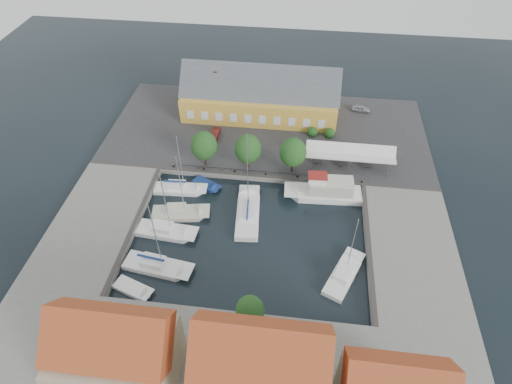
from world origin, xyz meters
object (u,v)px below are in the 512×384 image
car_red (215,134)px  west_boat_b (179,214)px  car_silver (361,109)px  east_boat_c (343,276)px  west_boat_c (166,232)px  warehouse (257,96)px  west_boat_d (157,267)px  center_sailboat (248,214)px  trawler (326,191)px  west_boat_a (179,190)px  launch_nw (206,185)px  tent_canopy (350,153)px  launch_sw (133,289)px

car_red → west_boat_b: (-1.87, -18.39, -1.34)m
car_silver → east_boat_c: (-3.99, -37.85, -1.34)m
west_boat_b → west_boat_c: bearing=-106.2°
warehouse → west_boat_d: bearing=-103.4°
car_silver → west_boat_c: bearing=145.8°
car_silver → warehouse: bearing=104.3°
center_sailboat → trawler: center_sailboat is taller
west_boat_a → west_boat_d: west_boat_d is taller
launch_nw → west_boat_b: bearing=-110.9°
car_silver → trawler: bearing=171.2°
warehouse → west_boat_c: 32.33m
tent_canopy → launch_sw: tent_canopy is taller
east_boat_c → west_boat_d: west_boat_d is taller
tent_canopy → launch_sw: 38.23m
center_sailboat → west_boat_a: center_sailboat is taller
car_red → west_boat_a: size_ratio=0.33×
center_sailboat → car_red: bearing=115.3°
west_boat_c → launch_sw: west_boat_c is taller
car_red → launch_sw: car_red is taller
car_red → west_boat_a: west_boat_a is taller
west_boat_b → west_boat_d: size_ratio=0.94×
tent_canopy → west_boat_a: size_ratio=1.26×
launch_sw → west_boat_a: bearing=86.1°
warehouse → trawler: size_ratio=2.36×
car_silver → trawler: size_ratio=0.29×
tent_canopy → center_sailboat: (-14.74, -12.12, -3.32)m
west_boat_a → west_boat_d: bearing=-87.0°
east_boat_c → launch_nw: (-21.10, 14.84, -0.17)m
tent_canopy → west_boat_c: west_boat_c is taller
tent_canopy → launch_nw: bearing=-163.8°
west_boat_a → trawler: bearing=4.0°
trawler → launch_nw: trawler is taller
warehouse → car_silver: bearing=7.9°
car_silver → west_boat_c: 44.07m
launch_nw → warehouse: bearing=74.6°
west_boat_b → west_boat_c: 3.81m
car_silver → west_boat_b: bearing=143.5°
west_boat_d → center_sailboat: bearing=45.4°
car_red → west_boat_b: size_ratio=0.32×
car_silver → center_sailboat: size_ratio=0.24×
launch_nw → west_boat_a: bearing=-156.7°
car_silver → west_boat_c: west_boat_c is taller
west_boat_a → launch_nw: size_ratio=2.15×
warehouse → west_boat_a: 24.32m
car_red → trawler: bearing=-29.7°
launch_sw → east_boat_c: bearing=11.2°
center_sailboat → warehouse: bearing=94.1°
west_boat_b → launch_sw: (-2.55, -13.30, -0.17)m
tent_canopy → west_boat_a: west_boat_a is taller
car_red → center_sailboat: (8.17, -17.32, -1.24)m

